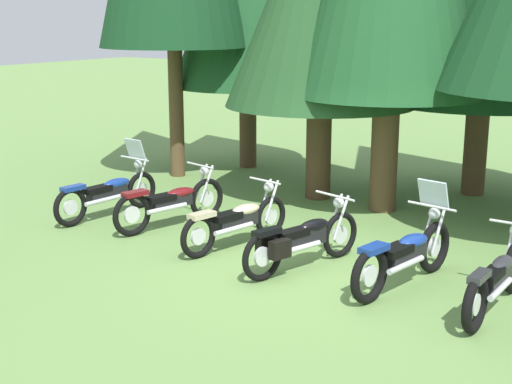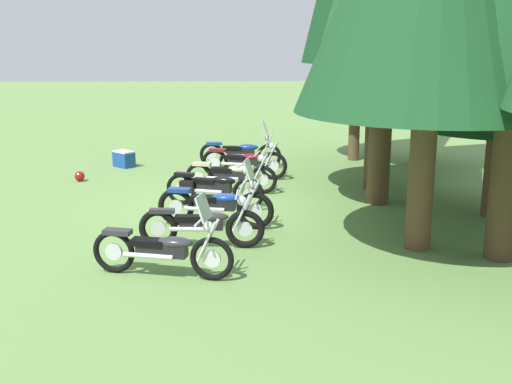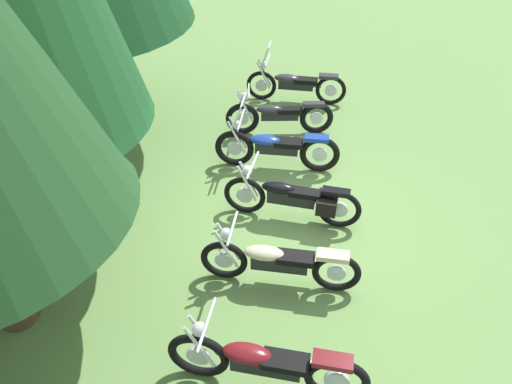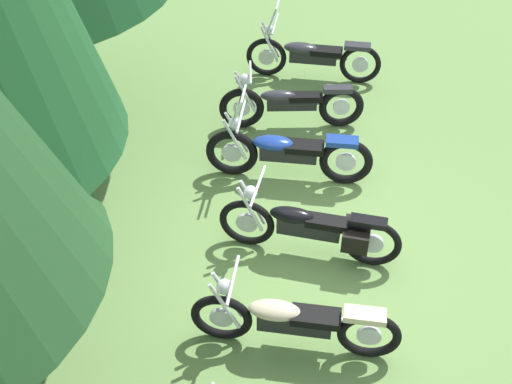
{
  "view_description": "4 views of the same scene",
  "coord_description": "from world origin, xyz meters",
  "px_view_note": "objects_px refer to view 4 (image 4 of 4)",
  "views": [
    {
      "loc": [
        4.77,
        -8.94,
        3.6
      ],
      "look_at": [
        -1.2,
        0.52,
        0.86
      ],
      "focal_mm": 50.61,
      "sensor_mm": 36.0,
      "label": 1
    },
    {
      "loc": [
        13.75,
        0.55,
        3.7
      ],
      "look_at": [
        1.08,
        0.78,
        0.6
      ],
      "focal_mm": 45.02,
      "sensor_mm": 36.0,
      "label": 2
    },
    {
      "loc": [
        -6.07,
        0.85,
        5.34
      ],
      "look_at": [
        -0.3,
        0.47,
        0.84
      ],
      "focal_mm": 33.96,
      "sensor_mm": 36.0,
      "label": 3
    },
    {
      "loc": [
        -5.72,
        0.93,
        6.04
      ],
      "look_at": [
        0.43,
        0.5,
        0.71
      ],
      "focal_mm": 46.17,
      "sensor_mm": 36.0,
      "label": 4
    }
  ],
  "objects_px": {
    "motorcycle_2": "(293,320)",
    "motorcycle_5": "(291,104)",
    "motorcycle_6": "(311,55)",
    "motorcycle_4": "(287,151)",
    "motorcycle_3": "(313,228)"
  },
  "relations": [
    {
      "from": "motorcycle_6",
      "to": "motorcycle_5",
      "type": "bearing_deg",
      "value": 83.15
    },
    {
      "from": "motorcycle_2",
      "to": "motorcycle_6",
      "type": "xyz_separation_m",
      "value": [
        5.59,
        -0.95,
        0.03
      ]
    },
    {
      "from": "motorcycle_5",
      "to": "motorcycle_6",
      "type": "bearing_deg",
      "value": -107.06
    },
    {
      "from": "motorcycle_4",
      "to": "motorcycle_6",
      "type": "height_order",
      "value": "motorcycle_4"
    },
    {
      "from": "motorcycle_2",
      "to": "motorcycle_5",
      "type": "bearing_deg",
      "value": -83.34
    },
    {
      "from": "motorcycle_3",
      "to": "motorcycle_5",
      "type": "bearing_deg",
      "value": -73.52
    },
    {
      "from": "motorcycle_3",
      "to": "motorcycle_5",
      "type": "distance_m",
      "value": 2.8
    },
    {
      "from": "motorcycle_4",
      "to": "motorcycle_2",
      "type": "bearing_deg",
      "value": 96.62
    },
    {
      "from": "motorcycle_5",
      "to": "motorcycle_2",
      "type": "bearing_deg",
      "value": 86.81
    },
    {
      "from": "motorcycle_2",
      "to": "motorcycle_6",
      "type": "distance_m",
      "value": 5.67
    },
    {
      "from": "motorcycle_5",
      "to": "motorcycle_6",
      "type": "xyz_separation_m",
      "value": [
        1.42,
        -0.51,
        0.04
      ]
    },
    {
      "from": "motorcycle_6",
      "to": "motorcycle_4",
      "type": "bearing_deg",
      "value": 88.23
    },
    {
      "from": "motorcycle_2",
      "to": "motorcycle_5",
      "type": "xyz_separation_m",
      "value": [
        4.17,
        -0.44,
        -0.01
      ]
    },
    {
      "from": "motorcycle_4",
      "to": "motorcycle_6",
      "type": "relative_size",
      "value": 1.02
    },
    {
      "from": "motorcycle_2",
      "to": "motorcycle_5",
      "type": "relative_size",
      "value": 0.99
    }
  ]
}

